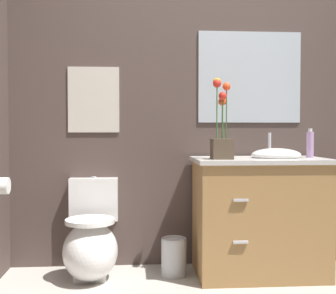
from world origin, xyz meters
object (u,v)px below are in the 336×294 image
(soap_bottle, at_px, (310,144))
(wall_poster, at_px, (94,100))
(toilet_paper_roll, at_px, (0,186))
(toilet, at_px, (91,243))
(vanity_cabinet, at_px, (260,215))
(flower_vase, at_px, (222,134))
(trash_bin, at_px, (174,257))
(wall_mirror, at_px, (250,77))

(soap_bottle, distance_m, wall_poster, 1.63)
(toilet_paper_roll, bearing_deg, toilet, 19.25)
(vanity_cabinet, xyz_separation_m, toilet_paper_roll, (-1.76, -0.17, 0.25))
(flower_vase, relative_size, toilet_paper_roll, 5.06)
(wall_poster, bearing_deg, vanity_cabinet, -13.76)
(trash_bin, height_order, wall_poster, wall_poster)
(vanity_cabinet, height_order, wall_mirror, wall_mirror)
(flower_vase, relative_size, trash_bin, 2.05)
(toilet, bearing_deg, wall_mirror, 12.59)
(vanity_cabinet, bearing_deg, wall_poster, 166.24)
(wall_poster, xyz_separation_m, wall_mirror, (1.20, 0.00, 0.18))
(vanity_cabinet, xyz_separation_m, wall_poster, (-1.20, 0.29, 0.84))
(toilet, xyz_separation_m, soap_bottle, (1.57, -0.01, 0.70))
(toilet, height_order, toilet_paper_roll, toilet_paper_roll)
(toilet_paper_roll, bearing_deg, vanity_cabinet, 5.51)
(flower_vase, xyz_separation_m, wall_mirror, (0.29, 0.39, 0.44))
(trash_bin, height_order, toilet_paper_roll, toilet_paper_roll)
(toilet, xyz_separation_m, wall_mirror, (1.20, 0.27, 1.21))
(soap_bottle, height_order, trash_bin, soap_bottle)
(toilet, height_order, vanity_cabinet, vanity_cabinet)
(flower_vase, bearing_deg, toilet, 172.29)
(toilet, bearing_deg, soap_bottle, -0.22)
(vanity_cabinet, relative_size, toilet_paper_roll, 9.29)
(trash_bin, distance_m, wall_poster, 1.30)
(wall_poster, relative_size, wall_mirror, 0.62)
(toilet, relative_size, wall_poster, 1.40)
(toilet, distance_m, flower_vase, 1.19)
(vanity_cabinet, xyz_separation_m, wall_mirror, (-0.00, 0.29, 1.02))
(trash_bin, bearing_deg, flower_vase, -20.50)
(soap_bottle, bearing_deg, toilet_paper_roll, -174.91)
(wall_mirror, bearing_deg, trash_bin, -156.12)
(soap_bottle, relative_size, wall_mirror, 0.26)
(toilet, distance_m, vanity_cabinet, 1.22)
(wall_mirror, bearing_deg, vanity_cabinet, -89.46)
(vanity_cabinet, bearing_deg, soap_bottle, 3.14)
(vanity_cabinet, distance_m, toilet_paper_roll, 1.79)
(toilet, height_order, wall_mirror, wall_mirror)
(flower_vase, bearing_deg, vanity_cabinet, 17.89)
(vanity_cabinet, relative_size, wall_mirror, 1.28)
(wall_poster, xyz_separation_m, toilet_paper_roll, (-0.56, -0.46, -0.59))
(flower_vase, height_order, soap_bottle, flower_vase)
(toilet, relative_size, toilet_paper_roll, 6.27)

